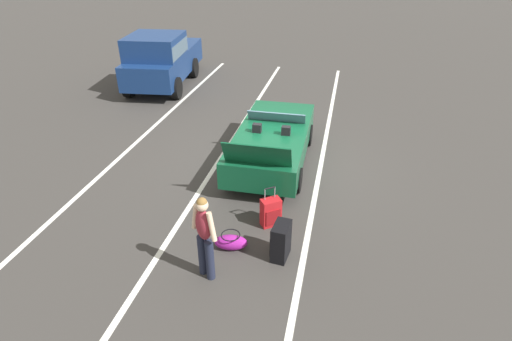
{
  "coord_description": "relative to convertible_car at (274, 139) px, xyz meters",
  "views": [
    {
      "loc": [
        -9.4,
        -1.71,
        5.27
      ],
      "look_at": [
        -1.8,
        0.03,
        0.75
      ],
      "focal_mm": 28.56,
      "sensor_mm": 36.0,
      "label": 1
    }
  ],
  "objects": [
    {
      "name": "suitcase_large_black",
      "position": [
        -3.8,
        -0.85,
        -0.22
      ],
      "size": [
        0.51,
        0.35,
        0.74
      ],
      "rotation": [
        0.0,
        0.0,
        1.46
      ],
      "color": "black",
      "rests_on": "ground_plane"
    },
    {
      "name": "parked_pickup_truck_near",
      "position": [
        5.02,
        5.43,
        0.51
      ],
      "size": [
        5.19,
        2.53,
        2.1
      ],
      "rotation": [
        0.0,
        0.0,
        3.26
      ],
      "color": "navy",
      "rests_on": "ground_plane"
    },
    {
      "name": "lot_line_far",
      "position": [
        -0.2,
        4.11,
        -0.59
      ],
      "size": [
        18.0,
        0.12,
        0.01
      ],
      "primitive_type": "cube",
      "color": "silver",
      "rests_on": "ground_plane"
    },
    {
      "name": "suitcase_medium_bright",
      "position": [
        -2.87,
        -0.49,
        -0.28
      ],
      "size": [
        0.43,
        0.47,
        0.88
      ],
      "rotation": [
        0.0,
        0.0,
        3.76
      ],
      "color": "red",
      "rests_on": "ground_plane"
    },
    {
      "name": "lot_line_near",
      "position": [
        -0.2,
        -1.29,
        -0.59
      ],
      "size": [
        18.0,
        0.12,
        0.01
      ],
      "primitive_type": "cube",
      "color": "silver",
      "rests_on": "ground_plane"
    },
    {
      "name": "convertible_car",
      "position": [
        0.0,
        0.0,
        0.0
      ],
      "size": [
        4.21,
        1.87,
        1.51
      ],
      "rotation": [
        0.0,
        0.0,
        0.01
      ],
      "color": "#0F4C2D",
      "rests_on": "ground_plane"
    },
    {
      "name": "traveler_person",
      "position": [
        -4.56,
        0.33,
        0.34
      ],
      "size": [
        0.38,
        0.57,
        1.65
      ],
      "rotation": [
        0.0,
        0.0,
        -0.52
      ],
      "color": "#1E2338",
      "rests_on": "ground_plane"
    },
    {
      "name": "duffel_bag",
      "position": [
        -3.79,
        0.11,
        -0.43
      ],
      "size": [
        0.43,
        0.68,
        0.34
      ],
      "rotation": [
        0.0,
        0.0,
        1.73
      ],
      "color": "#991E8C",
      "rests_on": "ground_plane"
    },
    {
      "name": "lot_line_mid",
      "position": [
        -0.2,
        1.41,
        -0.59
      ],
      "size": [
        18.0,
        0.12,
        0.01
      ],
      "primitive_type": "cube",
      "color": "silver",
      "rests_on": "ground_plane"
    },
    {
      "name": "ground_plane",
      "position": [
        -0.2,
        -0.0,
        -0.59
      ],
      "size": [
        80.0,
        80.0,
        0.0
      ],
      "primitive_type": "plane",
      "color": "#383533"
    }
  ]
}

